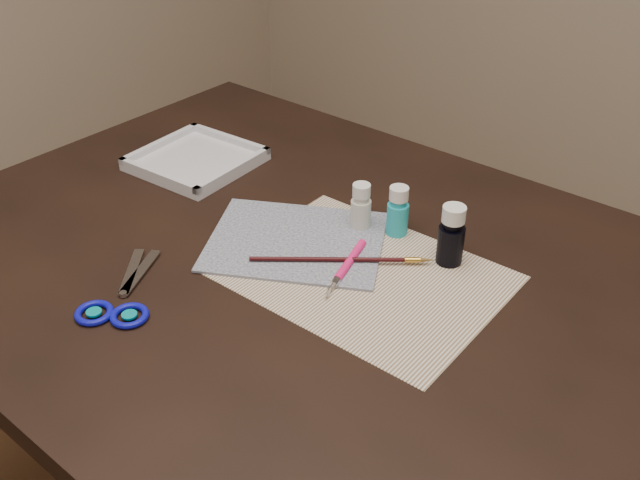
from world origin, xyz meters
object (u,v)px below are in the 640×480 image
Objects in this scene: paint_bottle_navy at (451,235)px; palette_tray at (196,159)px; paper at (364,275)px; canvas at (296,241)px; paint_bottle_white at (361,207)px; scissors at (122,286)px; paint_bottle_cyan at (398,211)px.

palette_tray is (-0.53, -0.02, -0.04)m from paint_bottle_navy.
paper is 0.13m from canvas.
paint_bottle_white is (0.05, 0.10, 0.04)m from canvas.
paint_bottle_white reaches higher than palette_tray.
paper is 0.13m from paint_bottle_white.
paint_bottle_white is 0.38m from scissors.
paint_bottle_cyan is at bearing 171.23° from paint_bottle_navy.
paint_bottle_cyan reaches higher than paper.
paint_bottle_navy is at bearing 26.74° from canvas.
paint_bottle_navy is (0.10, -0.02, 0.01)m from paint_bottle_cyan.
paper is 0.35m from scissors.
paint_bottle_navy is 0.48× the size of palette_tray.
paint_bottle_white is at bearing 2.52° from palette_tray.
scissors is 0.39m from palette_tray.
palette_tray is at bearing -174.59° from paint_bottle_cyan.
canvas is at bearing -130.75° from paint_bottle_cyan.
paint_bottle_cyan is 0.87× the size of paint_bottle_navy.
paper is at bearing -0.70° from canvas.
canvas is at bearing -64.56° from scissors.
scissors is (-0.22, -0.37, -0.04)m from paint_bottle_cyan.
canvas is 0.12m from paint_bottle_white.
paint_bottle_white is 0.40× the size of palette_tray.
paint_bottle_navy is 0.47× the size of scissors.
canvas is 1.35× the size of palette_tray.
paper is 1.44× the size of canvas.
paint_bottle_cyan is at bearing 49.25° from canvas.
palette_tray is at bearing -177.41° from paint_bottle_navy.
paint_bottle_navy is at bearing 2.75° from paint_bottle_white.
scissors reaches higher than paper.
paint_bottle_navy is 0.53m from palette_tray.
paper is 4.62× the size of paint_bottle_cyan.
palette_tray is at bearing -177.48° from paint_bottle_white.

